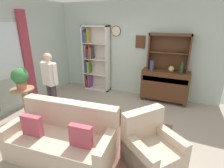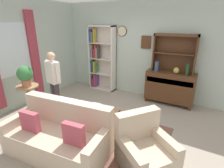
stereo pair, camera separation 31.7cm
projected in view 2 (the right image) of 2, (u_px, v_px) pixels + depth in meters
name	position (u px, v px, depth m)	size (l,w,h in m)	color
ground_plane	(104.00, 126.00, 3.94)	(5.40, 4.60, 0.02)	#9E9384
wall_back	(140.00, 50.00, 5.21)	(5.00, 0.09, 2.80)	#ADC1B7
wall_left	(21.00, 54.00, 4.57)	(0.16, 4.20, 2.80)	#ADC1B7
area_rug	(105.00, 135.00, 3.60)	(2.44, 1.84, 0.01)	brown
bookshelf	(100.00, 59.00, 5.78)	(0.90, 0.30, 2.10)	silver
sideboard	(170.00, 86.00, 4.83)	(1.30, 0.45, 0.92)	#4C2D19
sideboard_hutch	(175.00, 48.00, 4.56)	(1.10, 0.26, 1.00)	#4C2D19
vase_tall	(157.00, 66.00, 4.76)	(0.11, 0.11, 0.27)	#33476B
vase_round	(176.00, 70.00, 4.55)	(0.15, 0.15, 0.17)	tan
bottle_wine	(187.00, 70.00, 4.39)	(0.07, 0.07, 0.30)	#194223
couch_floral	(59.00, 136.00, 3.07)	(1.87, 1.02, 0.90)	beige
armchair_floral	(145.00, 151.00, 2.74)	(1.08, 1.07, 0.88)	beige
plant_stand	(29.00, 97.00, 4.30)	(0.52, 0.52, 0.75)	#A87F56
potted_plant_large	(25.00, 75.00, 4.07)	(0.36, 0.36, 0.50)	#AD6B4C
person_reading	(54.00, 79.00, 4.18)	(0.52, 0.27, 1.56)	#38333D
coffee_table	(99.00, 113.00, 3.77)	(0.80, 0.50, 0.42)	#4C2D19
book_stack	(96.00, 106.00, 3.83)	(0.22, 0.15, 0.09)	#CC7233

